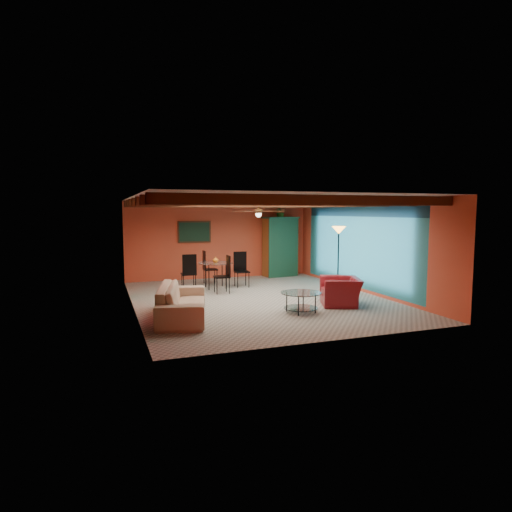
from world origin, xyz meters
name	(u,v)px	position (x,y,z in m)	size (l,w,h in m)	color
room	(257,211)	(0.00, 0.11, 2.36)	(6.52, 8.01, 2.71)	#9C968B
sofa	(182,302)	(-2.30, -1.35, 0.37)	(2.51, 0.98, 0.73)	tan
armchair	(341,291)	(1.70, -1.39, 0.35)	(1.07, 0.94, 0.70)	maroon
coffee_table	(301,302)	(0.40, -1.78, 0.24)	(0.95, 0.95, 0.49)	silver
dining_table	(216,270)	(-0.66, 2.01, 0.55)	(2.12, 2.12, 1.10)	silver
armoire	(280,247)	(2.20, 3.70, 1.05)	(1.19, 0.59, 2.09)	brown
floor_lamp	(338,260)	(2.42, -0.02, 0.97)	(0.39, 0.39, 1.94)	black
ceiling_fan	(259,211)	(0.00, 0.00, 2.36)	(1.50, 1.50, 0.44)	#472614
painting	(194,232)	(-0.90, 3.96, 1.65)	(1.05, 0.03, 0.65)	black
potted_plant	(280,212)	(2.20, 3.70, 2.34)	(0.44, 0.38, 0.49)	#26661E
vase	(215,250)	(-0.66, 2.01, 1.19)	(0.17, 0.17, 0.18)	orange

